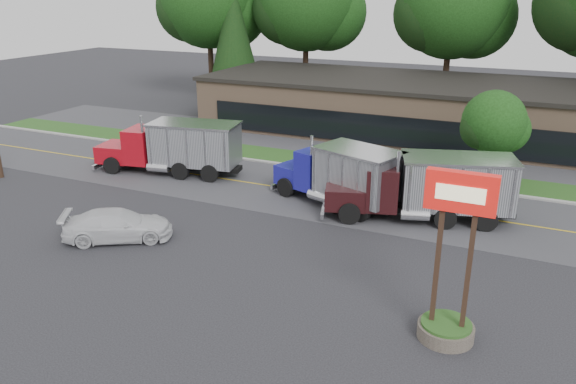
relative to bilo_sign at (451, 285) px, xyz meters
The scene contains 17 objects.
ground 10.98m from the bilo_sign, 166.61° to the left, with size 140.00×140.00×0.00m, color #38383D.
road 15.70m from the bilo_sign, 132.40° to the left, with size 60.00×8.00×0.02m, color #4D4D52.
center_line 15.70m from the bilo_sign, 132.40° to the left, with size 60.00×0.12×0.01m, color gold.
curb 19.00m from the bilo_sign, 123.77° to the left, with size 60.00×0.30×0.12m, color #9E9E99.
grass_verge 20.51m from the bilo_sign, 120.96° to the left, with size 60.00×3.40×0.03m, color #294E1A.
far_parking 24.91m from the bilo_sign, 115.02° to the left, with size 60.00×7.00×0.02m, color #4D4D52.
strip_mall 29.74m from the bilo_sign, 106.61° to the left, with size 32.00×12.00×4.00m, color #9D7A60.
bilo_sign is the anchor object (origin of this frame).
tree_far_a 46.69m from the bilo_sign, 131.22° to the left, with size 10.76×10.13×15.35m.
tree_far_b 42.60m from the bilo_sign, 119.04° to the left, with size 10.67×10.04×15.22m.
tree_far_c 37.92m from the bilo_sign, 99.82° to the left, with size 10.48×9.87×14.95m.
evergreen_left 42.22m from the bilo_sign, 129.19° to the left, with size 5.52×5.52×12.54m.
tree_verge 17.62m from the bilo_sign, 91.44° to the left, with size 3.98×3.75×5.68m.
dump_truck_red 21.96m from the bilo_sign, 148.99° to the left, with size 9.62×4.17×3.36m.
dump_truck_blue 12.66m from the bilo_sign, 125.49° to the left, with size 7.75×4.77×3.36m.
dump_truck_maroon 10.59m from the bilo_sign, 104.45° to the left, with size 9.64×5.07×3.36m.
rally_car 15.65m from the bilo_sign, behind, with size 2.04×5.01×1.45m, color silver.
Camera 1 is at (12.35, -19.57, 11.25)m, focal length 35.00 mm.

